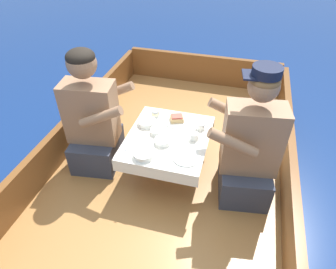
{
  "coord_description": "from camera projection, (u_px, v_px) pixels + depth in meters",
  "views": [
    {
      "loc": [
        0.49,
        -1.68,
        2.1
      ],
      "look_at": [
        0.0,
        0.09,
        0.68
      ],
      "focal_mm": 32.0,
      "sensor_mm": 36.0,
      "label": 1
    }
  ],
  "objects": [
    {
      "name": "person_starboard",
      "position": [
        249.0,
        149.0,
        2.13
      ],
      "size": [
        0.56,
        0.5,
        1.06
      ],
      "rotation": [
        0.0,
        0.0,
        3.29
      ],
      "color": "#333847",
      "rests_on": "boat_deck"
    },
    {
      "name": "gunwale_starboard",
      "position": [
        289.0,
        187.0,
        2.2
      ],
      "size": [
        0.06,
        3.52,
        0.31
      ],
      "primitive_type": "cube",
      "color": "brown",
      "rests_on": "boat_deck"
    },
    {
      "name": "tin_can",
      "position": [
        155.0,
        113.0,
        2.54
      ],
      "size": [
        0.07,
        0.07,
        0.05
      ],
      "color": "silver",
      "rests_on": "cockpit_table"
    },
    {
      "name": "bow_coaming",
      "position": [
        203.0,
        69.0,
        3.7
      ],
      "size": [
        1.84,
        0.06,
        0.36
      ],
      "primitive_type": "cube",
      "color": "brown",
      "rests_on": "boat_deck"
    },
    {
      "name": "utensil_knife_starboard",
      "position": [
        138.0,
        139.0,
        2.3
      ],
      "size": [
        0.17,
        0.04,
        0.0
      ],
      "rotation": [
        0.0,
        0.0,
        0.16
      ],
      "color": "silver",
      "rests_on": "cockpit_table"
    },
    {
      "name": "boat_deck",
      "position": [
        165.0,
        189.0,
        2.58
      ],
      "size": [
        1.96,
        3.52,
        0.29
      ],
      "primitive_type": "cube",
      "color": "#9E6B38",
      "rests_on": "ground_plane"
    },
    {
      "name": "utensil_knife_port",
      "position": [
        176.0,
        135.0,
        2.34
      ],
      "size": [
        0.05,
        0.17,
        0.0
      ],
      "rotation": [
        0.0,
        0.0,
        1.78
      ],
      "color": "silver",
      "rests_on": "cockpit_table"
    },
    {
      "name": "bowl_center_far",
      "position": [
        163.0,
        141.0,
        2.26
      ],
      "size": [
        0.13,
        0.13,
        0.04
      ],
      "color": "silver",
      "rests_on": "cockpit_table"
    },
    {
      "name": "plate_bread",
      "position": [
        186.0,
        157.0,
        2.14
      ],
      "size": [
        0.2,
        0.2,
        0.01
      ],
      "color": "silver",
      "rests_on": "cockpit_table"
    },
    {
      "name": "cockpit_table",
      "position": [
        168.0,
        140.0,
        2.36
      ],
      "size": [
        0.63,
        0.73,
        0.37
      ],
      "color": "#B2B2B7",
      "rests_on": "boat_deck"
    },
    {
      "name": "plate_sandwich",
      "position": [
        177.0,
        121.0,
        2.49
      ],
      "size": [
        0.22,
        0.22,
        0.01
      ],
      "color": "silver",
      "rests_on": "cockpit_table"
    },
    {
      "name": "sandwich",
      "position": [
        177.0,
        118.0,
        2.48
      ],
      "size": [
        0.13,
        0.12,
        0.05
      ],
      "rotation": [
        0.0,
        0.0,
        0.36
      ],
      "color": "tan",
      "rests_on": "plate_sandwich"
    },
    {
      "name": "utensil_spoon_starboard",
      "position": [
        189.0,
        130.0,
        2.39
      ],
      "size": [
        0.07,
        0.17,
        0.01
      ],
      "rotation": [
        0.0,
        0.0,
        1.28
      ],
      "color": "silver",
      "rests_on": "cockpit_table"
    },
    {
      "name": "person_port",
      "position": [
        93.0,
        121.0,
        2.4
      ],
      "size": [
        0.56,
        0.5,
        1.03
      ],
      "rotation": [
        0.0,
        0.0,
        0.13
      ],
      "color": "#333847",
      "rests_on": "boat_deck"
    },
    {
      "name": "coffee_cup_starboard",
      "position": [
        194.0,
        136.0,
        2.29
      ],
      "size": [
        0.09,
        0.06,
        0.06
      ],
      "color": "silver",
      "rests_on": "cockpit_table"
    },
    {
      "name": "utensil_spoon_port",
      "position": [
        127.0,
        153.0,
        2.17
      ],
      "size": [
        0.1,
        0.15,
        0.01
      ],
      "rotation": [
        0.0,
        0.0,
        2.08
      ],
      "color": "silver",
      "rests_on": "cockpit_table"
    },
    {
      "name": "coffee_cup_port",
      "position": [
        201.0,
        126.0,
        2.39
      ],
      "size": [
        0.09,
        0.07,
        0.05
      ],
      "color": "silver",
      "rests_on": "cockpit_table"
    },
    {
      "name": "ground_plane",
      "position": [
        165.0,
        200.0,
        2.67
      ],
      "size": [
        60.0,
        60.0,
        0.0
      ],
      "primitive_type": "plane",
      "color": "navy"
    },
    {
      "name": "utensil_spoon_center",
      "position": [
        149.0,
        111.0,
        2.61
      ],
      "size": [
        0.1,
        0.15,
        0.01
      ],
      "rotation": [
        0.0,
        0.0,
        1.06
      ],
      "color": "silver",
      "rests_on": "cockpit_table"
    },
    {
      "name": "bowl_starboard_near",
      "position": [
        147.0,
        122.0,
        2.45
      ],
      "size": [
        0.15,
        0.15,
        0.04
      ],
      "color": "silver",
      "rests_on": "cockpit_table"
    },
    {
      "name": "gunwale_port",
      "position": [
        60.0,
        144.0,
        2.6
      ],
      "size": [
        0.06,
        3.52,
        0.31
      ],
      "primitive_type": "cube",
      "color": "brown",
      "rests_on": "boat_deck"
    },
    {
      "name": "bowl_port_near",
      "position": [
        144.0,
        154.0,
        2.14
      ],
      "size": [
        0.15,
        0.15,
        0.04
      ],
      "color": "silver",
      "rests_on": "cockpit_table"
    },
    {
      "name": "bowl_port_far",
      "position": [
        158.0,
        131.0,
        2.36
      ],
      "size": [
        0.12,
        0.12,
        0.04
      ],
      "color": "silver",
      "rests_on": "cockpit_table"
    }
  ]
}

